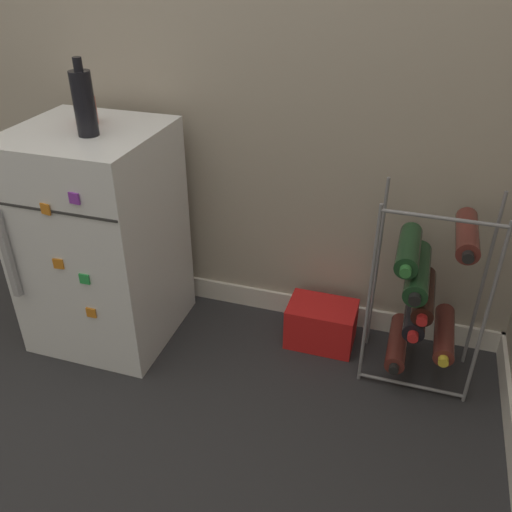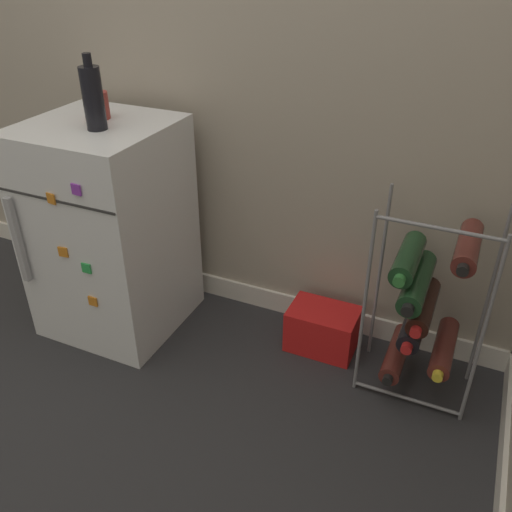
{
  "view_description": "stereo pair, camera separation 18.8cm",
  "coord_description": "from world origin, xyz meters",
  "px_view_note": "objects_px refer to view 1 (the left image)",
  "views": [
    {
      "loc": [
        0.53,
        -1.27,
        1.38
      ],
      "look_at": [
        0.04,
        0.27,
        0.41
      ],
      "focal_mm": 38.0,
      "sensor_mm": 36.0,
      "label": 1
    },
    {
      "loc": [
        0.71,
        -1.2,
        1.38
      ],
      "look_at": [
        0.04,
        0.27,
        0.41
      ],
      "focal_mm": 38.0,
      "sensor_mm": 36.0,
      "label": 2
    }
  ],
  "objects_px": {
    "wine_rack": "(424,292)",
    "fridge_top_bottle": "(84,103)",
    "soda_box": "(321,324)",
    "mini_fridge": "(101,238)",
    "fridge_top_cup": "(86,111)"
  },
  "relations": [
    {
      "from": "fridge_top_cup",
      "to": "fridge_top_bottle",
      "type": "height_order",
      "value": "fridge_top_bottle"
    },
    {
      "from": "mini_fridge",
      "to": "soda_box",
      "type": "bearing_deg",
      "value": 10.85
    },
    {
      "from": "fridge_top_cup",
      "to": "mini_fridge",
      "type": "bearing_deg",
      "value": -74.07
    },
    {
      "from": "mini_fridge",
      "to": "fridge_top_cup",
      "type": "relative_size",
      "value": 8.91
    },
    {
      "from": "mini_fridge",
      "to": "wine_rack",
      "type": "relative_size",
      "value": 1.18
    },
    {
      "from": "wine_rack",
      "to": "mini_fridge",
      "type": "bearing_deg",
      "value": -175.31
    },
    {
      "from": "wine_rack",
      "to": "fridge_top_bottle",
      "type": "height_order",
      "value": "fridge_top_bottle"
    },
    {
      "from": "mini_fridge",
      "to": "fridge_top_cup",
      "type": "bearing_deg",
      "value": 105.93
    },
    {
      "from": "mini_fridge",
      "to": "fridge_top_cup",
      "type": "height_order",
      "value": "fridge_top_cup"
    },
    {
      "from": "mini_fridge",
      "to": "soda_box",
      "type": "distance_m",
      "value": 0.89
    },
    {
      "from": "soda_box",
      "to": "fridge_top_bottle",
      "type": "relative_size",
      "value": 1.06
    },
    {
      "from": "fridge_top_cup",
      "to": "fridge_top_bottle",
      "type": "xyz_separation_m",
      "value": [
        0.07,
        -0.1,
        0.06
      ]
    },
    {
      "from": "mini_fridge",
      "to": "fridge_top_bottle",
      "type": "bearing_deg",
      "value": -40.34
    },
    {
      "from": "wine_rack",
      "to": "fridge_top_bottle",
      "type": "distance_m",
      "value": 1.25
    },
    {
      "from": "mini_fridge",
      "to": "soda_box",
      "type": "xyz_separation_m",
      "value": [
        0.81,
        0.16,
        -0.32
      ]
    }
  ]
}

